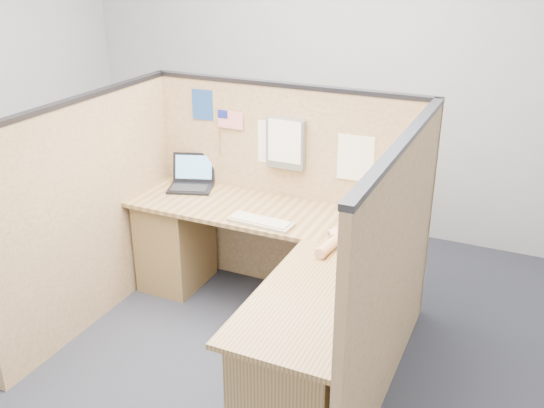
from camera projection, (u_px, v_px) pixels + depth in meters
The scene contains 13 objects.
floor at pixel (222, 357), 3.79m from camera, with size 5.00×5.00×0.00m, color #1E202B.
wall_back at pixel (345, 70), 5.11m from camera, with size 5.00×5.00×0.00m, color #AEB2B4.
cubicle_partitions at pixel (250, 220), 3.84m from camera, with size 2.06×1.83×1.53m.
l_desk at pixel (267, 288), 3.80m from camera, with size 1.95×1.75×0.73m.
laptop at pixel (194, 179), 4.45m from camera, with size 0.37×0.39×0.23m.
keyboard at pixel (260, 222), 3.87m from camera, with size 0.44×0.17×0.03m.
mouse at pixel (336, 235), 3.67m from camera, with size 0.10×0.06×0.04m, color silver.
hand_forearm at pixel (331, 242), 3.56m from camera, with size 0.10×0.35×0.07m.
blue_poster at pixel (203, 105), 4.32m from camera, with size 0.16×0.00×0.22m, color navy.
american_flag at pixel (228, 121), 4.27m from camera, with size 0.20×0.01×0.34m.
file_holder at pixel (286, 143), 4.12m from camera, with size 0.27×0.05×0.35m.
paper_left at pixel (273, 143), 4.19m from camera, with size 0.24×0.00×0.30m, color white.
paper_right at pixel (355, 158), 3.97m from camera, with size 0.24×0.00×0.31m, color white.
Camera 1 is at (1.58, -2.69, 2.37)m, focal length 40.00 mm.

